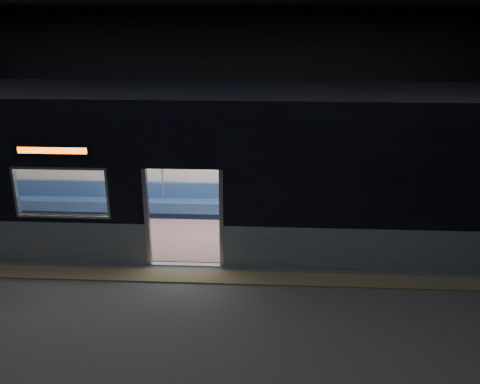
{
  "coord_description": "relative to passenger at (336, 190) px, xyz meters",
  "views": [
    {
      "loc": [
        1.61,
        -8.12,
        4.81
      ],
      "look_at": [
        1.03,
        2.3,
        1.16
      ],
      "focal_mm": 38.0,
      "sensor_mm": 36.0,
      "label": 1
    }
  ],
  "objects": [
    {
      "name": "station_floor",
      "position": [
        -3.28,
        -3.55,
        -0.82
      ],
      "size": [
        24.0,
        14.0,
        0.01
      ],
      "primitive_type": "cube",
      "color": "#47494C",
      "rests_on": "ground"
    },
    {
      "name": "station_envelope",
      "position": [
        -3.28,
        -3.55,
        2.85
      ],
      "size": [
        24.0,
        14.0,
        5.0
      ],
      "color": "black",
      "rests_on": "station_floor"
    },
    {
      "name": "tactile_strip",
      "position": [
        -3.28,
        -3.0,
        -0.8
      ],
      "size": [
        22.8,
        0.5,
        0.03
      ],
      "primitive_type": "cube",
      "color": "#8C7F59",
      "rests_on": "station_floor"
    },
    {
      "name": "metro_car",
      "position": [
        -3.28,
        -1.0,
        1.03
      ],
      "size": [
        18.0,
        3.04,
        3.35
      ],
      "color": "#85979E",
      "rests_on": "station_floor"
    },
    {
      "name": "passenger",
      "position": [
        0.0,
        0.0,
        0.0
      ],
      "size": [
        0.41,
        0.7,
        1.4
      ],
      "rotation": [
        0.0,
        0.0,
        0.02
      ],
      "color": "black",
      "rests_on": "metro_car"
    },
    {
      "name": "handbag",
      "position": [
        -0.03,
        -0.23,
        -0.12
      ],
      "size": [
        0.37,
        0.34,
        0.16
      ],
      "primitive_type": "cube",
      "rotation": [
        0.0,
        0.0,
        -0.25
      ],
      "color": "black",
      "rests_on": "passenger"
    },
    {
      "name": "transit_map",
      "position": [
        1.31,
        0.31,
        0.7
      ],
      "size": [
        1.1,
        0.03,
        0.71
      ],
      "primitive_type": "cube",
      "color": "white",
      "rests_on": "metro_car"
    }
  ]
}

